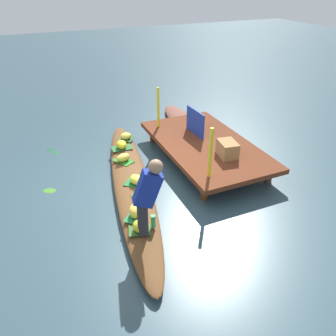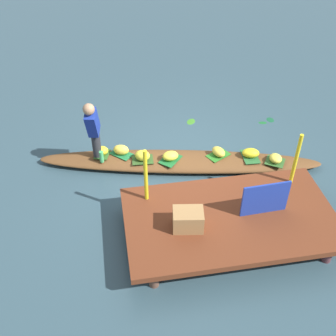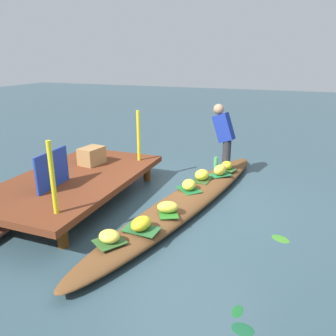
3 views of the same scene
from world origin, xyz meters
name	(u,v)px [view 1 (image 1 of 3)]	position (x,y,z in m)	size (l,w,h in m)	color
canal_water	(132,188)	(0.00, 0.00, 0.00)	(40.00, 40.00, 0.00)	#304852
dock_platform	(205,145)	(-0.43, 1.82, 0.35)	(3.20, 1.80, 0.41)	#602C18
vendor_boat	(132,184)	(0.00, 0.00, 0.10)	(5.29, 0.68, 0.20)	brown
moored_boat	(181,120)	(-2.49, 2.23, 0.09)	(2.20, 0.62, 0.18)	brown
leaf_mat_0	(140,230)	(1.42, -0.33, 0.21)	(0.33, 0.26, 0.01)	#2F5B24
banana_bunch_0	(139,226)	(1.42, -0.33, 0.29)	(0.24, 0.20, 0.17)	gold
leaf_mat_1	(142,199)	(0.69, -0.04, 0.21)	(0.39, 0.29, 0.01)	#2F5121
banana_bunch_1	(141,195)	(0.69, -0.04, 0.30)	(0.28, 0.22, 0.19)	yellow
leaf_mat_2	(123,161)	(-0.72, 0.06, 0.21)	(0.42, 0.26, 0.01)	#297121
banana_bunch_2	(123,158)	(-0.72, 0.06, 0.29)	(0.30, 0.20, 0.16)	yellow
leaf_mat_3	(137,183)	(0.19, 0.04, 0.21)	(0.42, 0.29, 0.01)	#1C632C
banana_bunch_3	(136,180)	(0.19, 0.04, 0.29)	(0.30, 0.22, 0.17)	yellow
leaf_mat_4	(126,139)	(-1.70, 0.42, 0.21)	(0.31, 0.33, 0.01)	#2E5725
banana_bunch_4	(126,136)	(-1.70, 0.42, 0.28)	(0.22, 0.26, 0.15)	yellow
leaf_mat_5	(122,148)	(-1.30, 0.20, 0.21)	(0.45, 0.28, 0.01)	#275E2E
banana_bunch_5	(122,145)	(-1.30, 0.20, 0.29)	(0.32, 0.22, 0.17)	yellow
leaf_mat_6	(135,215)	(1.06, -0.28, 0.21)	(0.41, 0.24, 0.01)	#206C3A
banana_bunch_6	(135,211)	(1.06, -0.28, 0.30)	(0.29, 0.19, 0.19)	yellow
vendor_person	(147,194)	(1.52, -0.22, 0.90)	(0.26, 0.47, 1.23)	#28282D
water_bottle	(153,221)	(1.43, -0.11, 0.31)	(0.08, 0.08, 0.22)	#42A75D
market_banner	(195,122)	(-0.93, 1.82, 0.69)	(0.73, 0.03, 0.56)	#1D3598
railing_post_west	(158,108)	(-1.63, 1.22, 0.88)	(0.06, 0.06, 0.94)	yellow
railing_post_east	(210,153)	(0.77, 1.22, 0.88)	(0.06, 0.06, 0.94)	yellow
produce_crate	(227,149)	(0.26, 1.92, 0.57)	(0.44, 0.32, 0.31)	#9D7344
drifting_plant_0	(50,191)	(-0.53, -1.46, 0.00)	(0.25, 0.17, 0.01)	#3A7D23
drifting_plant_1	(51,149)	(-2.26, -1.24, 0.00)	(0.21, 0.16, 0.01)	#16502F
drifting_plant_2	(56,153)	(-2.06, -1.16, 0.00)	(0.18, 0.10, 0.01)	#195C28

